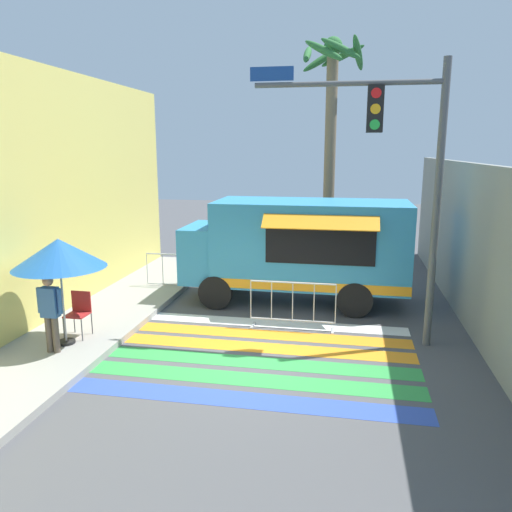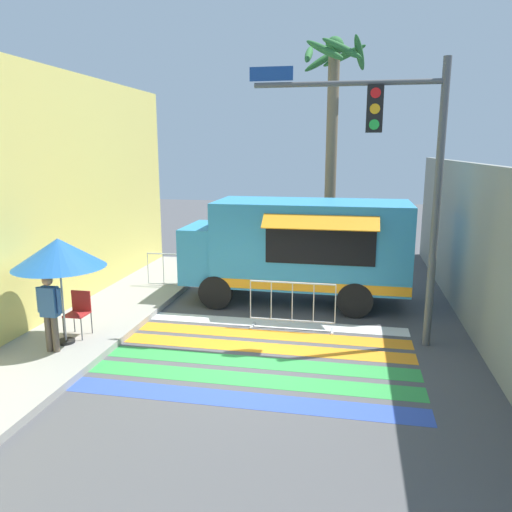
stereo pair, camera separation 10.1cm
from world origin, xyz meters
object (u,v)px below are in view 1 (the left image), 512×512
Objects in this scene: patio_umbrella at (59,254)px; palm_tree at (331,118)px; barricade_front at (293,306)px; barricade_side at (179,273)px; food_truck at (294,245)px; traffic_signal_pole at (401,158)px; folding_chair at (79,309)px; vendor_person at (50,310)px.

palm_tree is at bearing 59.72° from patio_umbrella.
patio_umbrella reaches higher than barricade_front.
food_truck is at bearing -6.14° from barricade_side.
traffic_signal_pole is at bearing -76.05° from palm_tree.
palm_tree is (4.95, 8.07, 4.41)m from folding_chair.
vendor_person is 0.20× the size of palm_tree.
patio_umbrella is 1.43m from folding_chair.
palm_tree is at bearing 80.55° from food_truck.
food_truck is 6.39m from vendor_person.
patio_umbrella is at bearing -165.86° from traffic_signal_pole.
barricade_side is (-3.42, 0.37, -1.02)m from food_truck.
traffic_signal_pole reaches higher than vendor_person.
folding_chair is (-4.24, -3.75, -0.85)m from food_truck.
folding_chair is 1.00m from vendor_person.
barricade_front is at bearing 25.39° from patio_umbrella.
patio_umbrella is 5.22m from barricade_front.
barricade_side is (0.87, 5.08, -0.48)m from vendor_person.
barricade_side is at bearing -136.35° from palm_tree.
patio_umbrella is 2.31× the size of folding_chair.
palm_tree is at bearing 43.65° from barricade_side.
folding_chair is 0.61× the size of vendor_person.
folding_chair is at bearing 84.17° from patio_umbrella.
food_truck is 2.36m from barricade_front.
patio_umbrella is at bearing -87.55° from folding_chair.
traffic_signal_pole is at bearing -26.60° from barricade_side.
vendor_person is at bearing -132.33° from food_truck.
palm_tree is (5.00, 8.57, 3.07)m from patio_umbrella.
folding_chair is (-6.66, -1.19, -3.23)m from traffic_signal_pole.
barricade_front is at bearing 28.50° from folding_chair.
barricade_side is at bearing 173.86° from food_truck.
food_truck is 5.72m from folding_chair.
barricade_side is (0.81, 4.12, -0.17)m from folding_chair.
palm_tree is at bearing 60.12° from vendor_person.
food_truck is at bearing 46.80° from vendor_person.
barricade_front is at bearing -94.40° from palm_tree.
patio_umbrella is 1.13× the size of barricade_side.
traffic_signal_pole is at bearing -11.53° from barricade_front.
barricade_side is at bearing 153.40° from traffic_signal_pole.
palm_tree is (5.01, 9.02, 4.11)m from vendor_person.
traffic_signal_pole reaches higher than food_truck.
vendor_person is 0.79× the size of barricade_front.
food_truck is 0.78× the size of palm_tree.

